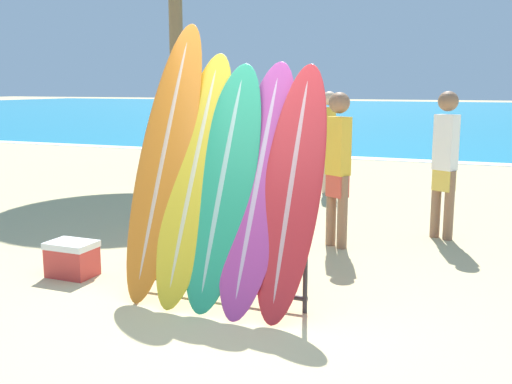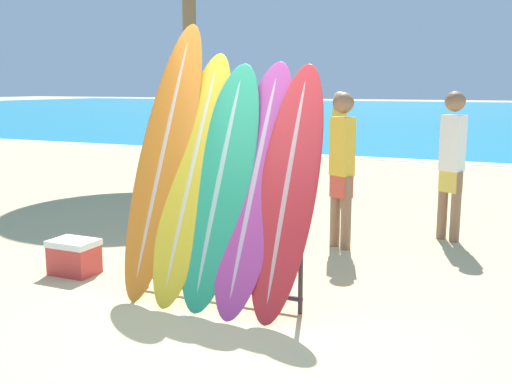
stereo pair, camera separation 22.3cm
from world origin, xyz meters
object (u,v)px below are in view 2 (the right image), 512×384
at_px(surfboard_slot_0, 164,156).
at_px(person_near_water, 452,160).
at_px(person_far_left, 339,138).
at_px(surfboard_slot_1, 193,174).
at_px(surfboard_slot_4, 288,188).
at_px(surfboard_slot_3, 255,184).
at_px(surfboard_rack, 218,251).
at_px(cooler_box, 74,257).
at_px(surfboard_slot_2, 221,182).
at_px(person_mid_beach, 342,164).

height_order(surfboard_slot_0, person_near_water, surfboard_slot_0).
distance_m(surfboard_slot_0, person_far_left, 5.49).
relative_size(surfboard_slot_1, surfboard_slot_4, 1.06).
bearing_deg(person_far_left, surfboard_slot_3, -163.72).
distance_m(surfboard_rack, surfboard_slot_0, 1.03).
bearing_deg(cooler_box, person_near_water, 42.25).
bearing_deg(surfboard_slot_2, surfboard_slot_4, 0.19).
bearing_deg(surfboard_slot_0, person_mid_beach, 60.76).
xyz_separation_m(surfboard_slot_1, person_near_water, (1.88, 2.92, -0.11)).
bearing_deg(surfboard_slot_0, cooler_box, -174.60).
distance_m(surfboard_slot_3, person_mid_beach, 2.05).
relative_size(surfboard_rack, cooler_box, 3.41).
bearing_deg(person_mid_beach, cooler_box, 74.80).
height_order(person_near_water, person_far_left, person_near_water).
distance_m(surfboard_rack, person_far_left, 5.71).
bearing_deg(person_mid_beach, surfboard_slot_3, 116.17).
relative_size(surfboard_slot_0, surfboard_slot_3, 1.18).
bearing_deg(surfboard_slot_1, surfboard_slot_4, -1.88).
bearing_deg(surfboard_slot_4, person_mid_beach, 94.05).
distance_m(surfboard_rack, surfboard_slot_4, 0.86).
relative_size(surfboard_slot_2, surfboard_slot_4, 1.01).
height_order(surfboard_rack, person_far_left, person_far_left).
relative_size(surfboard_slot_0, person_far_left, 1.39).
distance_m(person_mid_beach, cooler_box, 3.10).
bearing_deg(person_mid_beach, surfboard_slot_0, 91.53).
bearing_deg(surfboard_slot_4, person_far_left, 102.45).
distance_m(surfboard_slot_2, cooler_box, 1.89).
bearing_deg(surfboard_slot_2, person_far_left, 96.20).
height_order(surfboard_slot_2, surfboard_slot_4, surfboard_slot_2).
relative_size(surfboard_rack, person_near_water, 0.87).
xyz_separation_m(surfboard_slot_2, person_far_left, (-0.61, 5.57, -0.07)).
xyz_separation_m(surfboard_slot_4, person_far_left, (-1.23, 5.57, -0.07)).
relative_size(surfboard_slot_0, surfboard_slot_2, 1.18).
bearing_deg(surfboard_slot_1, person_mid_beach, 69.18).
relative_size(surfboard_slot_3, person_far_left, 1.18).
distance_m(surfboard_slot_0, person_mid_beach, 2.29).
xyz_separation_m(surfboard_rack, surfboard_slot_0, (-0.64, 0.16, 0.79)).
bearing_deg(surfboard_slot_2, surfboard_slot_3, 4.98).
height_order(surfboard_slot_1, person_mid_beach, surfboard_slot_1).
distance_m(surfboard_slot_1, person_far_left, 5.55).
distance_m(surfboard_slot_1, cooler_box, 1.66).
bearing_deg(surfboard_slot_0, surfboard_slot_3, -3.62).
xyz_separation_m(surfboard_slot_0, surfboard_slot_4, (1.26, -0.09, -0.20)).
distance_m(surfboard_slot_2, person_mid_beach, 2.12).
xyz_separation_m(surfboard_slot_1, person_far_left, (-0.31, 5.54, -0.12)).
distance_m(surfboard_slot_3, person_near_water, 3.19).
height_order(person_mid_beach, cooler_box, person_mid_beach).
bearing_deg(cooler_box, surfboard_slot_2, 0.39).
relative_size(person_near_water, person_mid_beach, 1.00).
distance_m(surfboard_slot_0, person_near_water, 3.63).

